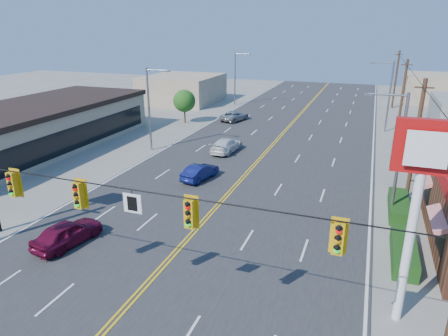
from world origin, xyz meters
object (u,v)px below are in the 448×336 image
(signal_span, at_px, (104,212))
(car_silver, at_px, (235,116))
(kfc_pylon, at_px, (419,184))
(car_blue, at_px, (200,173))
(car_white, at_px, (226,146))
(car_magenta, at_px, (67,234))

(signal_span, distance_m, car_silver, 38.07)
(car_silver, bearing_deg, signal_span, 116.62)
(kfc_pylon, relative_size, car_blue, 2.27)
(signal_span, xyz_separation_m, car_silver, (-7.23, 37.13, -4.26))
(car_white, xyz_separation_m, car_silver, (-3.67, 13.38, -0.04))
(signal_span, relative_size, kfc_pylon, 2.86)
(kfc_pylon, distance_m, car_silver, 38.26)
(signal_span, height_order, car_white, signal_span)
(signal_span, xyz_separation_m, car_blue, (-3.01, 15.99, -4.27))
(car_blue, relative_size, car_white, 0.81)
(signal_span, height_order, kfc_pylon, signal_span)
(car_silver, bearing_deg, car_white, 120.92)
(signal_span, relative_size, car_blue, 6.50)
(car_blue, bearing_deg, car_silver, -67.66)
(car_magenta, bearing_deg, car_silver, -77.78)
(kfc_pylon, height_order, car_blue, kfc_pylon)
(kfc_pylon, xyz_separation_m, car_magenta, (-17.04, 0.15, -5.35))
(kfc_pylon, bearing_deg, signal_span, -160.22)
(car_blue, height_order, car_white, car_white)
(car_blue, xyz_separation_m, car_silver, (-4.22, 21.14, 0.01))
(signal_span, relative_size, car_magenta, 5.95)
(car_white, bearing_deg, car_blue, 98.08)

